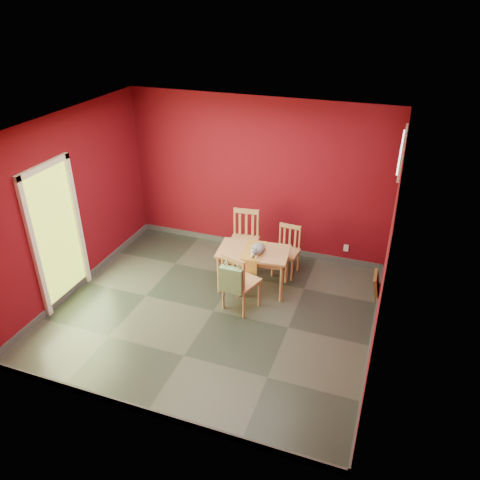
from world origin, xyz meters
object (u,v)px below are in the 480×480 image
(tote_bag, at_px, (231,280))
(chair_near, at_px, (239,281))
(chair_far_right, at_px, (287,250))
(dining_table, at_px, (253,255))
(picture_frame, at_px, (376,285))
(cat, at_px, (257,247))
(chair_far_left, at_px, (244,239))

(tote_bag, bearing_deg, chair_near, 78.39)
(chair_far_right, bearing_deg, chair_near, -108.18)
(dining_table, relative_size, chair_far_right, 1.36)
(picture_frame, bearing_deg, cat, -165.48)
(picture_frame, bearing_deg, dining_table, -167.59)
(dining_table, height_order, chair_near, chair_near)
(picture_frame, bearing_deg, chair_far_right, 172.29)
(dining_table, distance_m, chair_far_left, 0.69)
(chair_far_left, xyz_separation_m, chair_far_right, (0.73, 0.02, -0.08))
(dining_table, height_order, chair_far_right, chair_far_right)
(chair_far_left, bearing_deg, dining_table, -59.03)
(dining_table, xyz_separation_m, chair_near, (-0.02, -0.58, -0.11))
(cat, distance_m, picture_frame, 1.91)
(chair_near, distance_m, picture_frame, 2.12)
(chair_far_left, height_order, tote_bag, chair_far_left)
(chair_far_left, height_order, chair_far_right, chair_far_left)
(cat, bearing_deg, chair_far_left, 126.83)
(dining_table, bearing_deg, cat, -34.87)
(chair_far_right, bearing_deg, dining_table, -121.75)
(chair_far_right, distance_m, picture_frame, 1.50)
(dining_table, relative_size, picture_frame, 2.92)
(tote_bag, bearing_deg, dining_table, 85.62)
(chair_far_right, xyz_separation_m, chair_near, (-0.39, -1.19, 0.06))
(chair_far_left, height_order, cat, chair_far_left)
(chair_far_left, relative_size, cat, 2.50)
(dining_table, height_order, cat, cat)
(dining_table, xyz_separation_m, tote_bag, (-0.06, -0.80, 0.04))
(chair_near, relative_size, tote_bag, 2.05)
(dining_table, height_order, chair_far_left, chair_far_left)
(chair_near, bearing_deg, tote_bag, -101.61)
(tote_bag, bearing_deg, picture_frame, 32.39)
(dining_table, relative_size, cat, 2.87)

